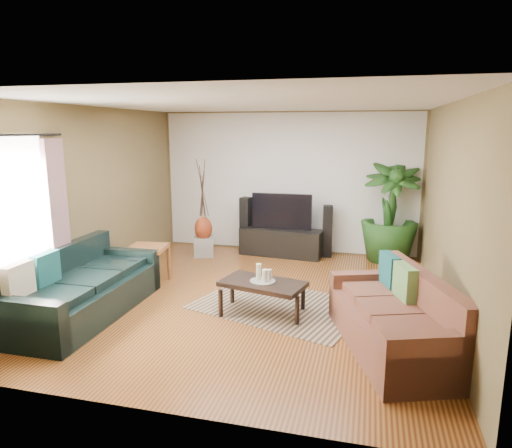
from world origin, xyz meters
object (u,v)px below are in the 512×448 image
(television, at_px, (282,211))
(pedestal, at_px, (204,247))
(speaker_left, at_px, (246,224))
(tv_stand, at_px, (281,242))
(sofa_right, at_px, (392,313))
(potted_plant, at_px, (390,212))
(vase, at_px, (203,229))
(side_table, at_px, (148,265))
(speaker_right, at_px, (327,231))
(sofa_left, at_px, (84,283))
(coffee_table, at_px, (263,298))

(television, distance_m, pedestal, 1.62)
(speaker_left, bearing_deg, tv_stand, 2.19)
(television, bearing_deg, sofa_right, -61.47)
(sofa_right, relative_size, potted_plant, 1.08)
(vase, relative_size, side_table, 0.78)
(speaker_right, distance_m, pedestal, 2.35)
(sofa_left, relative_size, vase, 5.00)
(sofa_right, bearing_deg, side_table, -130.29)
(speaker_left, distance_m, vase, 0.88)
(television, height_order, speaker_right, television)
(sofa_left, bearing_deg, sofa_right, -90.72)
(television, relative_size, speaker_left, 1.06)
(pedestal, bearing_deg, television, 16.24)
(potted_plant, bearing_deg, pedestal, -170.93)
(television, distance_m, speaker_left, 0.80)
(television, relative_size, potted_plant, 0.63)
(coffee_table, distance_m, vase, 2.99)
(speaker_left, height_order, potted_plant, potted_plant)
(tv_stand, relative_size, potted_plant, 0.86)
(sofa_right, xyz_separation_m, speaker_right, (-1.03, 3.59, 0.06))
(speaker_left, relative_size, vase, 2.31)
(coffee_table, bearing_deg, pedestal, 139.15)
(speaker_right, bearing_deg, sofa_right, -81.28)
(speaker_left, distance_m, pedestal, 0.95)
(tv_stand, bearing_deg, sofa_right, -55.48)
(television, relative_size, pedestal, 3.14)
(sofa_right, height_order, tv_stand, sofa_right)
(coffee_table, bearing_deg, potted_plant, 74.55)
(coffee_table, bearing_deg, sofa_right, -7.95)
(pedestal, bearing_deg, sofa_right, -42.74)
(speaker_right, height_order, vase, speaker_right)
(tv_stand, relative_size, pedestal, 4.28)
(sofa_left, distance_m, television, 3.95)
(potted_plant, bearing_deg, speaker_left, 180.00)
(sofa_right, bearing_deg, pedestal, -152.09)
(speaker_right, bearing_deg, coffee_table, -107.79)
(side_table, bearing_deg, speaker_right, 40.85)
(sofa_right, height_order, television, television)
(sofa_right, bearing_deg, speaker_right, 176.67)
(sofa_right, bearing_deg, television, -170.82)
(tv_stand, distance_m, speaker_right, 0.89)
(sofa_left, relative_size, speaker_right, 2.38)
(speaker_right, height_order, potted_plant, potted_plant)
(speaker_right, relative_size, vase, 2.10)
(potted_plant, bearing_deg, side_table, -148.87)
(tv_stand, height_order, television, television)
(sofa_right, height_order, speaker_right, speaker_right)
(coffee_table, xyz_separation_m, television, (-0.30, 2.84, 0.63))
(sofa_right, distance_m, television, 3.97)
(speaker_left, distance_m, side_table, 2.44)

